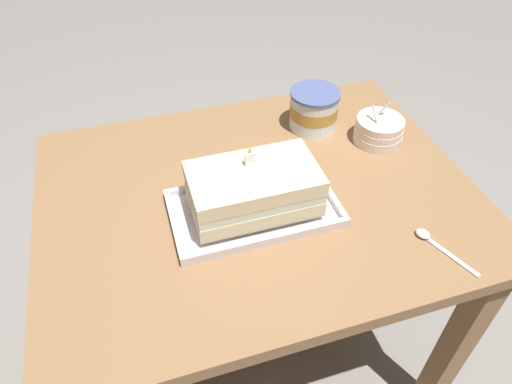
% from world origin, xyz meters
% --- Properties ---
extents(ground_plane, '(8.00, 8.00, 0.00)m').
position_xyz_m(ground_plane, '(0.00, 0.00, 0.00)').
color(ground_plane, gray).
extents(dining_table, '(1.01, 0.78, 0.74)m').
position_xyz_m(dining_table, '(0.00, 0.00, 0.62)').
color(dining_table, olive).
rests_on(dining_table, ground_plane).
extents(foil_tray, '(0.37, 0.21, 0.02)m').
position_xyz_m(foil_tray, '(-0.03, -0.06, 0.74)').
color(foil_tray, silver).
rests_on(foil_tray, dining_table).
extents(birthday_cake, '(0.27, 0.16, 0.14)m').
position_xyz_m(birthday_cake, '(-0.03, -0.06, 0.81)').
color(birthday_cake, beige).
rests_on(birthday_cake, foil_tray).
extents(bowl_stack, '(0.13, 0.13, 0.11)m').
position_xyz_m(bowl_stack, '(0.36, 0.10, 0.77)').
color(bowl_stack, silver).
rests_on(bowl_stack, dining_table).
extents(ice_cream_tub, '(0.13, 0.13, 0.11)m').
position_xyz_m(ice_cream_tub, '(0.22, 0.21, 0.79)').
color(ice_cream_tub, white).
rests_on(ice_cream_tub, dining_table).
extents(serving_spoon_near_tray, '(0.07, 0.15, 0.01)m').
position_xyz_m(serving_spoon_near_tray, '(0.30, -0.25, 0.74)').
color(serving_spoon_near_tray, silver).
rests_on(serving_spoon_near_tray, dining_table).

